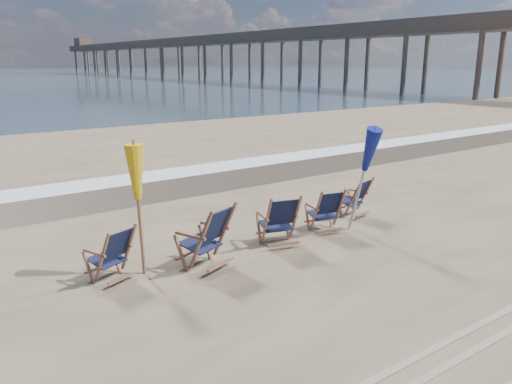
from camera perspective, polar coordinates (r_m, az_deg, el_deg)
surf_foam at (r=14.92m, az=-13.65°, el=1.54°), size 200.00×1.40×0.01m
wet_sand_strip at (r=13.57m, az=-11.28°, el=0.37°), size 200.00×2.60×0.00m
tire_tracks at (r=6.69m, az=26.74°, el=-16.54°), size 80.00×1.30×0.01m
beach_chair_0 at (r=8.10m, az=-14.29°, el=-6.32°), size 0.77×0.82×0.91m
beach_chair_1 at (r=8.34m, az=-3.55°, el=-4.54°), size 0.95×1.00×1.11m
beach_chair_2 at (r=9.15m, az=4.55°, el=-3.12°), size 0.81×0.87×1.01m
beach_chair_3 at (r=10.01m, az=9.52°, el=-1.95°), size 0.72×0.78×0.92m
beach_chair_4 at (r=11.24m, az=12.39°, el=-0.35°), size 0.69×0.75×0.89m
umbrella_yellow at (r=7.85m, az=-13.40°, el=1.40°), size 0.30×0.30×2.07m
umbrella_blue at (r=9.66m, az=12.05°, el=4.78°), size 0.30×0.30×2.21m
fishing_pier at (r=90.31m, az=-6.87°, el=15.51°), size 4.40×140.00×9.30m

